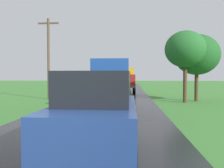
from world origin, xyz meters
name	(u,v)px	position (x,y,z in m)	size (l,w,h in m)	color
banana_truck_near	(109,84)	(0.36, 10.56, 1.47)	(2.38, 5.82, 2.80)	#2D2D30
banana_truck_far	(124,80)	(0.82, 24.62, 1.47)	(2.38, 5.81, 2.80)	#2D2D30
utility_pole_roadside	(49,56)	(-5.24, 16.96, 3.58)	(1.71, 0.20, 6.67)	brown
roadside_tree_near_left	(197,55)	(6.53, 16.27, 3.53)	(3.40, 3.40, 5.07)	#4C3823
roadside_tree_mid_right	(185,49)	(5.47, 15.36, 3.84)	(2.95, 2.95, 5.19)	#4C3823
following_car	(98,113)	(0.80, 3.10, 1.07)	(1.74, 4.10, 1.92)	navy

